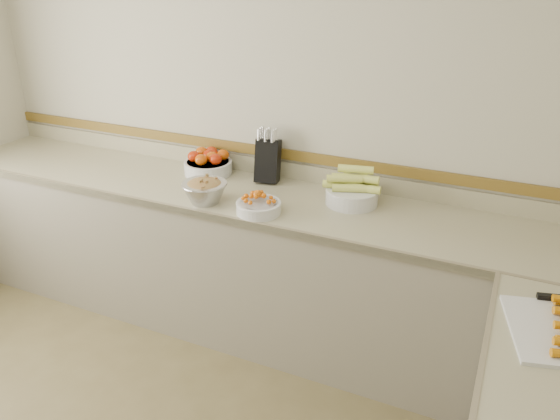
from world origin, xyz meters
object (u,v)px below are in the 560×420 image
at_px(tomato_bowl, 208,163).
at_px(corn_bowl, 352,191).
at_px(cherry_tomato_bowl, 259,205).
at_px(rhubarb_bowl, 205,190).
at_px(knife_block, 268,159).

distance_m(tomato_bowl, corn_bowl, 0.94).
xyz_separation_m(tomato_bowl, cherry_tomato_bowl, (0.54, -0.39, -0.02)).
xyz_separation_m(tomato_bowl, rhubarb_bowl, (0.22, -0.39, 0.01)).
xyz_separation_m(cherry_tomato_bowl, rhubarb_bowl, (-0.32, -0.00, 0.03)).
height_order(knife_block, tomato_bowl, knife_block).
bearing_deg(tomato_bowl, knife_block, 5.70).
height_order(tomato_bowl, corn_bowl, corn_bowl).
xyz_separation_m(knife_block, cherry_tomato_bowl, (0.15, -0.43, -0.09)).
relative_size(knife_block, tomato_bowl, 1.11).
xyz_separation_m(tomato_bowl, corn_bowl, (0.94, -0.07, 0.01)).
bearing_deg(knife_block, cherry_tomato_bowl, -70.45).
xyz_separation_m(knife_block, tomato_bowl, (-0.39, -0.04, -0.07)).
bearing_deg(cherry_tomato_bowl, rhubarb_bowl, -179.99).
bearing_deg(tomato_bowl, cherry_tomato_bowl, -35.94).
relative_size(cherry_tomato_bowl, rhubarb_bowl, 0.95).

